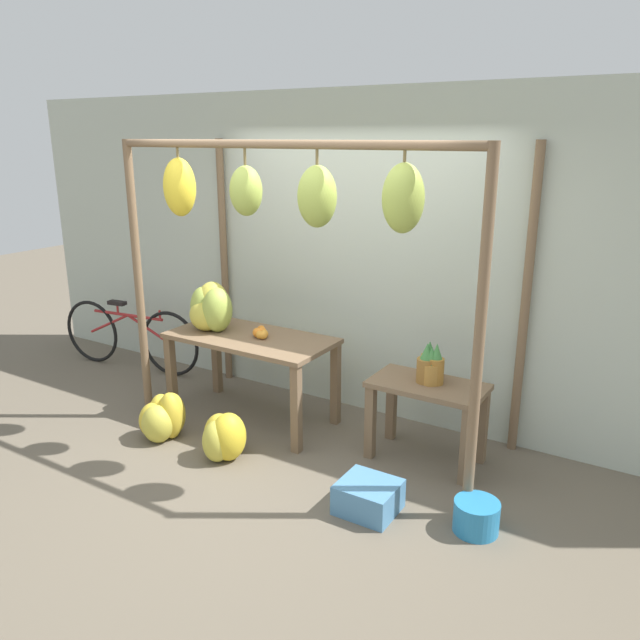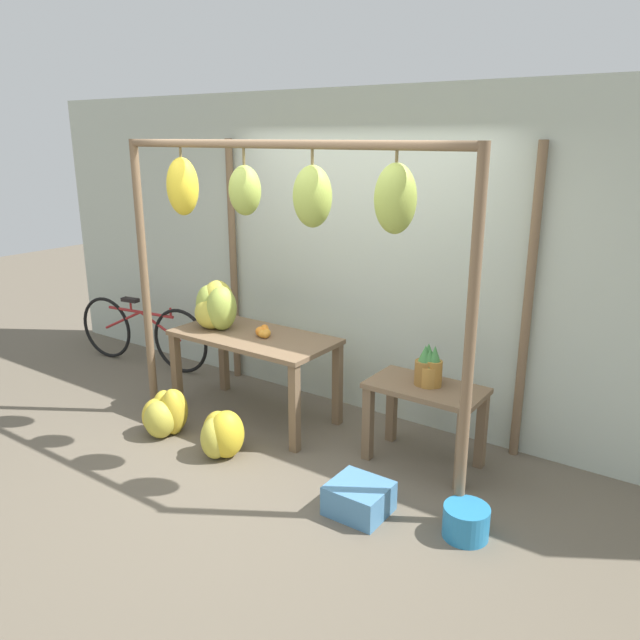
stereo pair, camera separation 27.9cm
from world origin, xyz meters
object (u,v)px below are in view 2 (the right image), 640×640
pineapple_cluster (428,368)px  blue_bucket (466,522)px  orange_pile (264,332)px  parked_bicycle (142,333)px  banana_pile_ground_left (166,414)px  banana_pile_on_table (215,307)px  banana_pile_ground_right (222,434)px  fruit_crate_white (359,498)px

pineapple_cluster → blue_bucket: 1.16m
orange_pile → pineapple_cluster: (1.48, 0.12, -0.05)m
orange_pile → parked_bicycle: bearing=171.6°
orange_pile → parked_bicycle: orange_pile is taller
banana_pile_ground_left → parked_bicycle: parked_bicycle is taller
banana_pile_on_table → blue_bucket: (2.62, -0.54, -0.85)m
banana_pile_on_table → orange_pile: (0.50, 0.05, -0.15)m
orange_pile → banana_pile_ground_left: size_ratio=0.45×
banana_pile_ground_left → banana_pile_ground_right: size_ratio=1.00×
banana_pile_on_table → orange_pile: banana_pile_on_table is taller
parked_bicycle → fruit_crate_white: bearing=-17.0°
fruit_crate_white → banana_pile_ground_left: bearing=178.5°
orange_pile → blue_bucket: size_ratio=0.68×
parked_bicycle → banana_pile_ground_left: bearing=-34.0°
banana_pile_ground_left → banana_pile_ground_right: (0.64, 0.00, -0.00)m
orange_pile → fruit_crate_white: 1.76m
banana_pile_ground_right → blue_bucket: bearing=3.1°
banana_pile_ground_right → parked_bicycle: size_ratio=0.25×
fruit_crate_white → parked_bicycle: (-3.41, 1.04, 0.26)m
banana_pile_ground_left → orange_pile: bearing=54.4°
banana_pile_ground_left → parked_bicycle: size_ratio=0.25×
blue_bucket → banana_pile_ground_left: bearing=-177.6°
pineapple_cluster → banana_pile_ground_left: pineapple_cluster is taller
blue_bucket → parked_bicycle: (-4.09, 0.88, 0.26)m
banana_pile_ground_left → fruit_crate_white: size_ratio=1.14×
banana_pile_ground_left → parked_bicycle: (-1.47, 0.99, 0.19)m
banana_pile_ground_left → banana_pile_ground_right: 0.64m
pineapple_cluster → fruit_crate_white: bearing=-93.2°
orange_pile → fruit_crate_white: size_ratio=0.52×
banana_pile_on_table → fruit_crate_white: (1.93, -0.70, -0.85)m
banana_pile_ground_left → banana_pile_on_table: bearing=90.2°
pineapple_cluster → banana_pile_ground_left: 2.22m
banana_pile_ground_left → blue_bucket: bearing=2.4°
banana_pile_ground_right → fruit_crate_white: size_ratio=1.14×
blue_bucket → banana_pile_ground_right: bearing=-176.9°
fruit_crate_white → blue_bucket: (0.68, 0.16, 0.00)m
pineapple_cluster → fruit_crate_white: 1.10m
fruit_crate_white → parked_bicycle: size_ratio=0.22×
pineapple_cluster → banana_pile_ground_left: (-1.98, -0.83, -0.58)m
banana_pile_ground_right → fruit_crate_white: (1.29, -0.05, -0.07)m
banana_pile_on_table → orange_pile: bearing=6.0°
banana_pile_on_table → blue_bucket: 2.81m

